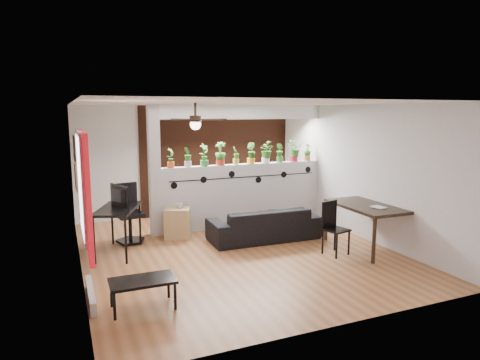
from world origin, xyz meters
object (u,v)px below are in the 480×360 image
object	(u,v)px
office_chair	(129,217)
dining_table	(368,209)
potted_plant_9	(307,151)
potted_plant_2	(204,154)
potted_plant_8	(294,150)
cup	(180,206)
potted_plant_5	(251,152)
sofa	(264,224)
cube_shelf	(178,223)
folding_chair	(333,223)
ceiling_fan	(195,121)
potted_plant_1	(188,156)
potted_plant_6	(266,152)
potted_plant_7	(280,152)
computer_desk	(118,212)
potted_plant_0	(171,157)
potted_plant_3	(220,153)
coffee_table	(143,283)
potted_plant_4	(236,155)

from	to	relation	value
office_chair	dining_table	size ratio (longest dim) A/B	0.74
potted_plant_9	potted_plant_2	bearing A→B (deg)	180.00
potted_plant_8	cup	distance (m)	2.92
cup	potted_plant_8	bearing A→B (deg)	7.08
potted_plant_5	sofa	size ratio (longest dim) A/B	0.23
cube_shelf	folding_chair	size ratio (longest dim) A/B	0.64
cube_shelf	cup	world-z (taller)	cup
ceiling_fan	folding_chair	xyz separation A→B (m)	(2.30, -0.51, -1.77)
potted_plant_5	potted_plant_1	bearing A→B (deg)	180.00
potted_plant_6	ceiling_fan	bearing A→B (deg)	-139.76
potted_plant_5	potted_plant_7	distance (m)	0.70
potted_plant_9	computer_desk	bearing A→B (deg)	-168.60
potted_plant_5	office_chair	world-z (taller)	potted_plant_5
cube_shelf	potted_plant_1	bearing A→B (deg)	66.15
potted_plant_1	potted_plant_8	bearing A→B (deg)	0.00
sofa	potted_plant_0	bearing A→B (deg)	-33.86
cup	dining_table	world-z (taller)	dining_table
cube_shelf	potted_plant_3	bearing A→B (deg)	38.48
ceiling_fan	potted_plant_8	distance (m)	3.43
ceiling_fan	computer_desk	xyz separation A→B (m)	(-1.15, 0.93, -1.57)
potted_plant_9	office_chair	bearing A→B (deg)	-176.13
cup	folding_chair	bearing A→B (deg)	-41.80
potted_plant_2	coffee_table	world-z (taller)	potted_plant_2
potted_plant_1	potted_plant_2	distance (m)	0.35
potted_plant_2	potted_plant_7	distance (m)	1.76
potted_plant_9	coffee_table	distance (m)	5.50
potted_plant_3	potted_plant_8	distance (m)	1.76
potted_plant_5	ceiling_fan	bearing A→B (deg)	-134.61
potted_plant_0	dining_table	distance (m)	3.90
potted_plant_1	potted_plant_3	distance (m)	0.70
potted_plant_4	cube_shelf	xyz separation A→B (m)	(-1.38, -0.34, -1.26)
potted_plant_5	potted_plant_7	world-z (taller)	potted_plant_5
potted_plant_2	potted_plant_5	size ratio (longest dim) A/B	1.02
office_chair	dining_table	bearing A→B (deg)	-27.29
office_chair	potted_plant_7	bearing A→B (deg)	4.67
potted_plant_3	potted_plant_4	world-z (taller)	potted_plant_3
potted_plant_0	coffee_table	size ratio (longest dim) A/B	0.50
sofa	cup	bearing A→B (deg)	-25.65
potted_plant_2	potted_plant_9	world-z (taller)	potted_plant_2
potted_plant_2	folding_chair	world-z (taller)	potted_plant_2
potted_plant_4	potted_plant_8	bearing A→B (deg)	-0.00
potted_plant_8	office_chair	world-z (taller)	potted_plant_8
potted_plant_9	folding_chair	world-z (taller)	potted_plant_9
potted_plant_3	potted_plant_2	bearing A→B (deg)	180.00
potted_plant_0	office_chair	world-z (taller)	potted_plant_0
computer_desk	potted_plant_3	bearing A→B (deg)	21.46
potted_plant_6	potted_plant_7	world-z (taller)	potted_plant_6
office_chair	potted_plant_0	bearing A→B (deg)	16.93
potted_plant_6	sofa	distance (m)	1.79
potted_plant_2	potted_plant_4	xyz separation A→B (m)	(0.70, 0.00, -0.04)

